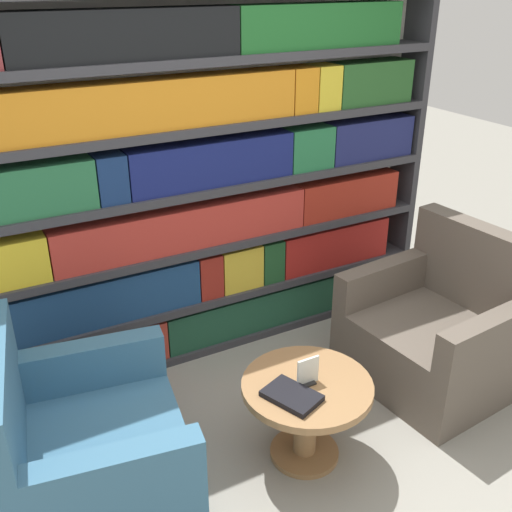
# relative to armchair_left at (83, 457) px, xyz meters

# --- Properties ---
(ground_plane) EXTENTS (14.00, 14.00, 0.00)m
(ground_plane) POSITION_rel_armchair_left_xyz_m (0.96, -0.28, -0.31)
(ground_plane) COLOR gray
(bookshelf) EXTENTS (3.42, 0.30, 2.21)m
(bookshelf) POSITION_rel_armchair_left_xyz_m (1.01, 1.02, 0.78)
(bookshelf) COLOR silver
(bookshelf) RESTS_ON ground_plane
(armchair_left) EXTENTS (0.95, 1.02, 0.94)m
(armchair_left) POSITION_rel_armchair_left_xyz_m (0.00, 0.00, 0.00)
(armchair_left) COLOR #386684
(armchair_left) RESTS_ON ground_plane
(armchair_right) EXTENTS (0.90, 0.97, 0.94)m
(armchair_right) POSITION_rel_armchair_left_xyz_m (2.14, -0.00, 0.00)
(armchair_right) COLOR brown
(armchair_right) RESTS_ON ground_plane
(coffee_table) EXTENTS (0.65, 0.65, 0.46)m
(coffee_table) POSITION_rel_armchair_left_xyz_m (1.07, -0.19, 0.01)
(coffee_table) COLOR olive
(coffee_table) RESTS_ON ground_plane
(table_sign) EXTENTS (0.12, 0.06, 0.15)m
(table_sign) POSITION_rel_armchair_left_xyz_m (1.07, -0.19, 0.21)
(table_sign) COLOR black
(table_sign) RESTS_ON coffee_table
(stray_book) EXTENTS (0.26, 0.31, 0.03)m
(stray_book) POSITION_rel_armchair_left_xyz_m (0.94, -0.25, 0.16)
(stray_book) COLOR black
(stray_book) RESTS_ON coffee_table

